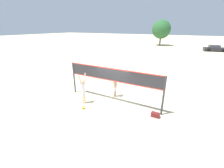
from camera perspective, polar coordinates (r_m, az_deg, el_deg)
ground_plane at (r=11.07m, az=-0.00°, el=-6.73°), size 200.00×200.00×0.00m
volleyball_net at (r=10.35m, az=-0.00°, el=2.19°), size 7.17×0.12×2.53m
player_spiker at (r=10.59m, az=-10.93°, el=-1.57°), size 0.28×0.71×2.18m
player_blocker at (r=11.45m, az=1.18°, el=-0.17°), size 0.28×0.68×1.95m
volleyball at (r=10.30m, az=-10.91°, el=-8.76°), size 0.21×0.21×0.21m
gear_bag at (r=9.64m, az=16.16°, el=-11.21°), size 0.50×0.26×0.29m
parked_car_near at (r=40.91m, az=34.53°, el=11.07°), size 4.72×2.67×1.35m
tree_right_cluster at (r=47.06m, az=18.29°, el=19.17°), size 5.14×5.14×7.00m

